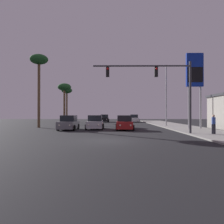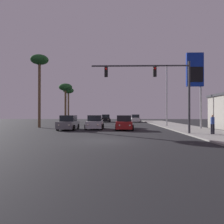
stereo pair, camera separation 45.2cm
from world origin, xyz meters
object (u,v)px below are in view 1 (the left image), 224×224
at_px(gas_station_sign, 195,74).
at_px(palm_tree_mid, 64,89).
at_px(street_lamp, 165,92).
at_px(palm_tree_far, 67,92).
at_px(car_silver, 95,123).
at_px(car_grey, 69,123).
at_px(pedestrian_on_sidewalk, 214,123).
at_px(palm_tree_near, 39,64).
at_px(traffic_light_mast, 161,81).
at_px(car_black, 105,119).
at_px(car_white, 134,119).
at_px(car_red, 124,123).

xyz_separation_m(gas_station_sign, palm_tree_mid, (-18.64, 13.03, -0.28)).
bearing_deg(street_lamp, palm_tree_far, 137.53).
distance_m(car_silver, street_lamp, 12.41).
distance_m(car_silver, palm_tree_mid, 15.50).
relative_size(car_silver, car_grey, 1.00).
distance_m(pedestrian_on_sidewalk, palm_tree_near, 22.66).
bearing_deg(car_grey, pedestrian_on_sidewalk, 156.97).
bearing_deg(gas_station_sign, car_silver, 179.05).
xyz_separation_m(car_grey, palm_tree_near, (-4.83, 3.87, 7.82)).
xyz_separation_m(traffic_light_mast, palm_tree_far, (-14.98, 29.42, 1.94)).
bearing_deg(street_lamp, car_black, 121.18).
bearing_deg(car_grey, car_white, -111.47).
height_order(traffic_light_mast, street_lamp, street_lamp).
distance_m(car_black, car_grey, 23.42).
height_order(car_red, car_white, same).
height_order(palm_tree_mid, palm_tree_far, palm_tree_far).
height_order(car_grey, palm_tree_mid, palm_tree_mid).
height_order(car_red, palm_tree_near, palm_tree_near).
distance_m(street_lamp, palm_tree_near, 18.36).
relative_size(car_silver, gas_station_sign, 0.48).
relative_size(car_red, gas_station_sign, 0.48).
bearing_deg(car_black, palm_tree_far, -5.04).
xyz_separation_m(car_white, palm_tree_near, (-14.53, -19.15, 7.82)).
relative_size(palm_tree_near, palm_tree_far, 1.27).
distance_m(car_black, street_lamp, 19.33).
bearing_deg(palm_tree_mid, car_white, 34.37).
distance_m(street_lamp, pedestrian_on_sidewalk, 14.07).
xyz_separation_m(palm_tree_near, palm_tree_mid, (1.15, 10.00, -2.24)).
bearing_deg(car_grey, street_lamp, -149.83).
distance_m(traffic_light_mast, street_lamp, 13.09).
bearing_deg(car_white, car_silver, 73.59).
bearing_deg(car_black, car_silver, 88.95).
relative_size(street_lamp, pedestrian_on_sidewalk, 5.39).
distance_m(car_grey, street_lamp, 15.36).
bearing_deg(palm_tree_mid, car_red, -53.47).
height_order(car_silver, palm_tree_mid, palm_tree_mid).
bearing_deg(palm_tree_mid, car_black, 53.79).
bearing_deg(traffic_light_mast, car_white, 89.72).
relative_size(car_silver, palm_tree_far, 0.56).
bearing_deg(traffic_light_mast, car_grey, 149.85).
bearing_deg(traffic_light_mast, palm_tree_far, 116.98).
bearing_deg(car_red, traffic_light_mast, 120.26).
distance_m(car_black, palm_tree_far, 10.48).
xyz_separation_m(traffic_light_mast, palm_tree_mid, (-13.24, 19.42, 1.53)).
height_order(car_white, palm_tree_mid, palm_tree_mid).
bearing_deg(traffic_light_mast, car_red, 118.29).
bearing_deg(car_red, palm_tree_far, -61.37).
height_order(car_red, palm_tree_mid, palm_tree_mid).
bearing_deg(street_lamp, palm_tree_mid, 157.79).
bearing_deg(pedestrian_on_sidewalk, palm_tree_mid, 131.11).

